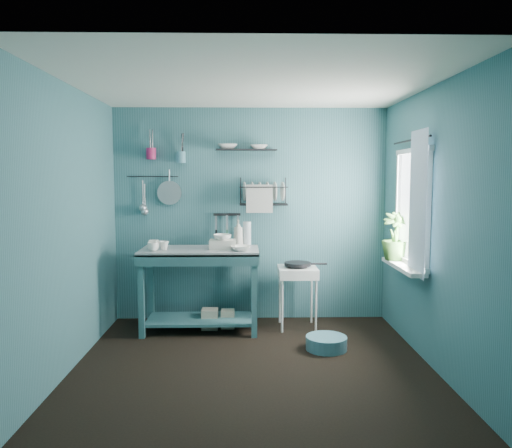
{
  "coord_description": "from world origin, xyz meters",
  "views": [
    {
      "loc": [
        -0.07,
        -4.39,
        1.69
      ],
      "look_at": [
        0.05,
        0.85,
        1.2
      ],
      "focal_mm": 35.0,
      "sensor_mm": 36.0,
      "label": 1
    }
  ],
  "objects_px": {
    "wash_tub": "(222,244)",
    "soap_bottle": "(238,233)",
    "dish_rack": "(263,191)",
    "potted_plant": "(395,236)",
    "water_bottle": "(247,234)",
    "utensil_cup_magenta": "(151,154)",
    "hotplate_stand": "(297,297)",
    "utensil_cup_teal": "(181,157)",
    "storage_tin_large": "(210,319)",
    "floor_basin": "(326,343)",
    "work_counter": "(200,290)",
    "mug_mid": "(164,245)",
    "mug_left": "(153,247)",
    "colander": "(169,193)",
    "frying_pan": "(298,264)",
    "storage_tin_small": "(228,319)",
    "mug_right": "(154,245)"
  },
  "relations": [
    {
      "from": "dish_rack",
      "to": "mug_right",
      "type": "bearing_deg",
      "value": -162.34
    },
    {
      "from": "mug_mid",
      "to": "storage_tin_small",
      "type": "distance_m",
      "value": 1.1
    },
    {
      "from": "potted_plant",
      "to": "floor_basin",
      "type": "distance_m",
      "value": 1.32
    },
    {
      "from": "wash_tub",
      "to": "soap_bottle",
      "type": "xyz_separation_m",
      "value": [
        0.17,
        0.22,
        0.1
      ]
    },
    {
      "from": "mug_left",
      "to": "potted_plant",
      "type": "relative_size",
      "value": 0.25
    },
    {
      "from": "floor_basin",
      "to": "utensil_cup_teal",
      "type": "bearing_deg",
      "value": 145.74
    },
    {
      "from": "dish_rack",
      "to": "potted_plant",
      "type": "bearing_deg",
      "value": -23.08
    },
    {
      "from": "utensil_cup_magenta",
      "to": "potted_plant",
      "type": "bearing_deg",
      "value": -14.54
    },
    {
      "from": "potted_plant",
      "to": "hotplate_stand",
      "type": "bearing_deg",
      "value": 159.2
    },
    {
      "from": "frying_pan",
      "to": "utensil_cup_magenta",
      "type": "bearing_deg",
      "value": 169.32
    },
    {
      "from": "mug_mid",
      "to": "storage_tin_large",
      "type": "height_order",
      "value": "mug_mid"
    },
    {
      "from": "utensil_cup_magenta",
      "to": "floor_basin",
      "type": "distance_m",
      "value": 2.87
    },
    {
      "from": "utensil_cup_teal",
      "to": "floor_basin",
      "type": "xyz_separation_m",
      "value": [
        1.54,
        -1.05,
        -1.86
      ]
    },
    {
      "from": "work_counter",
      "to": "hotplate_stand",
      "type": "bearing_deg",
      "value": 13.45
    },
    {
      "from": "wash_tub",
      "to": "storage_tin_small",
      "type": "height_order",
      "value": "wash_tub"
    },
    {
      "from": "storage_tin_small",
      "to": "potted_plant",
      "type": "bearing_deg",
      "value": -12.15
    },
    {
      "from": "frying_pan",
      "to": "utensil_cup_magenta",
      "type": "height_order",
      "value": "utensil_cup_magenta"
    },
    {
      "from": "potted_plant",
      "to": "floor_basin",
      "type": "relative_size",
      "value": 1.23
    },
    {
      "from": "hotplate_stand",
      "to": "mug_mid",
      "type": "bearing_deg",
      "value": -177.86
    },
    {
      "from": "hotplate_stand",
      "to": "dish_rack",
      "type": "relative_size",
      "value": 1.25
    },
    {
      "from": "hotplate_stand",
      "to": "floor_basin",
      "type": "distance_m",
      "value": 0.81
    },
    {
      "from": "mug_left",
      "to": "hotplate_stand",
      "type": "distance_m",
      "value": 1.7
    },
    {
      "from": "mug_mid",
      "to": "storage_tin_large",
      "type": "relative_size",
      "value": 0.45
    },
    {
      "from": "utensil_cup_teal",
      "to": "colander",
      "type": "xyz_separation_m",
      "value": [
        -0.14,
        0.03,
        -0.41
      ]
    },
    {
      "from": "dish_rack",
      "to": "floor_basin",
      "type": "height_order",
      "value": "dish_rack"
    },
    {
      "from": "storage_tin_small",
      "to": "floor_basin",
      "type": "distance_m",
      "value": 1.24
    },
    {
      "from": "utensil_cup_magenta",
      "to": "potted_plant",
      "type": "height_order",
      "value": "utensil_cup_magenta"
    },
    {
      "from": "frying_pan",
      "to": "hotplate_stand",
      "type": "bearing_deg",
      "value": 0.0
    },
    {
      "from": "mug_right",
      "to": "floor_basin",
      "type": "xyz_separation_m",
      "value": [
        1.8,
        -0.66,
        -0.89
      ]
    },
    {
      "from": "mug_mid",
      "to": "work_counter",
      "type": "bearing_deg",
      "value": 8.97
    },
    {
      "from": "water_bottle",
      "to": "dish_rack",
      "type": "height_order",
      "value": "dish_rack"
    },
    {
      "from": "potted_plant",
      "to": "work_counter",
      "type": "bearing_deg",
      "value": 171.74
    },
    {
      "from": "mug_left",
      "to": "utensil_cup_magenta",
      "type": "bearing_deg",
      "value": 100.78
    },
    {
      "from": "work_counter",
      "to": "utensil_cup_magenta",
      "type": "xyz_separation_m",
      "value": [
        -0.58,
        0.39,
        1.51
      ]
    },
    {
      "from": "wash_tub",
      "to": "utensil_cup_magenta",
      "type": "distance_m",
      "value": 1.37
    },
    {
      "from": "water_bottle",
      "to": "storage_tin_small",
      "type": "relative_size",
      "value": 1.4
    },
    {
      "from": "work_counter",
      "to": "storage_tin_large",
      "type": "bearing_deg",
      "value": 36.2
    },
    {
      "from": "mug_left",
      "to": "floor_basin",
      "type": "bearing_deg",
      "value": -15.77
    },
    {
      "from": "soap_bottle",
      "to": "storage_tin_large",
      "type": "distance_m",
      "value": 1.01
    },
    {
      "from": "utensil_cup_magenta",
      "to": "utensil_cup_teal",
      "type": "relative_size",
      "value": 1.0
    },
    {
      "from": "mug_left",
      "to": "utensil_cup_teal",
      "type": "bearing_deg",
      "value": 66.54
    },
    {
      "from": "utensil_cup_teal",
      "to": "potted_plant",
      "type": "distance_m",
      "value": 2.55
    },
    {
      "from": "hotplate_stand",
      "to": "frying_pan",
      "type": "bearing_deg",
      "value": 0.0
    },
    {
      "from": "utensil_cup_teal",
      "to": "storage_tin_large",
      "type": "relative_size",
      "value": 0.59
    },
    {
      "from": "mug_left",
      "to": "frying_pan",
      "type": "bearing_deg",
      "value": 8.44
    },
    {
      "from": "frying_pan",
      "to": "colander",
      "type": "xyz_separation_m",
      "value": [
        -1.47,
        0.34,
        0.79
      ]
    },
    {
      "from": "wash_tub",
      "to": "water_bottle",
      "type": "relative_size",
      "value": 1.0
    },
    {
      "from": "soap_bottle",
      "to": "potted_plant",
      "type": "relative_size",
      "value": 0.6
    },
    {
      "from": "potted_plant",
      "to": "wash_tub",
      "type": "bearing_deg",
      "value": 171.23
    },
    {
      "from": "dish_rack",
      "to": "utensil_cup_magenta",
      "type": "distance_m",
      "value": 1.37
    }
  ]
}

